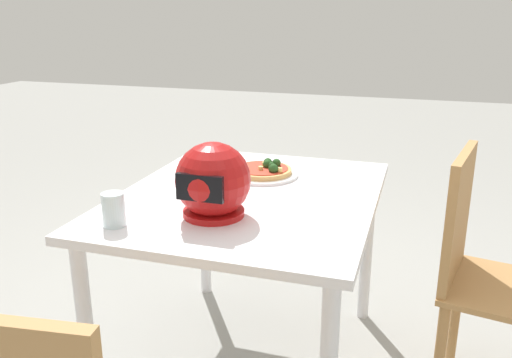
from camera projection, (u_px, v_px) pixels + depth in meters
dining_table at (249, 215)px, 1.96m from camera, size 0.89×1.09×0.72m
pizza_plate at (262, 174)px, 2.13m from camera, size 0.28×0.28×0.01m
pizza at (264, 169)px, 2.13m from camera, size 0.23×0.23×0.05m
motorcycle_helmet at (213, 182)px, 1.69m from camera, size 0.24×0.24×0.24m
drinking_glass at (114, 210)px, 1.63m from camera, size 0.07×0.07×0.10m
chair_side at (482, 267)px, 1.84m from camera, size 0.47×0.47×0.90m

